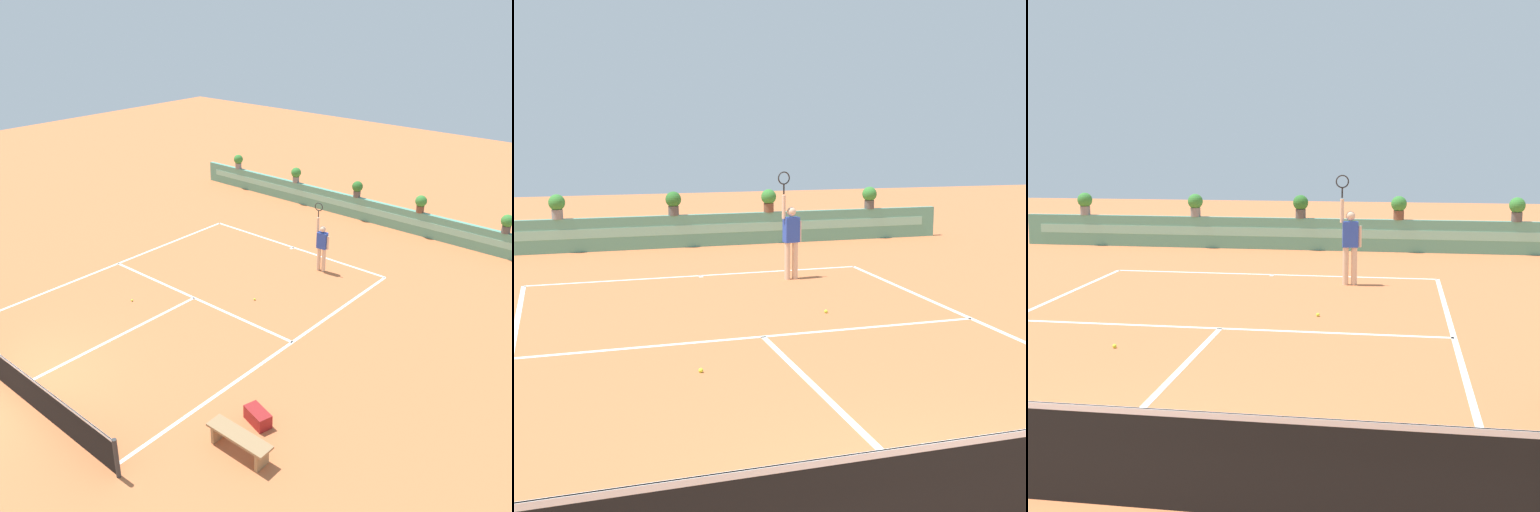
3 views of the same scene
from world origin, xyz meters
The scene contains 12 objects.
ground_plane centered at (0.00, 6.00, 0.00)m, with size 60.00×60.00×0.00m, color #C66B3D.
court_lines centered at (0.00, 6.72, 0.00)m, with size 8.32×11.94×0.01m.
net centered at (0.00, 0.00, 0.51)m, with size 8.92×0.10×1.00m.
back_wall_barrier centered at (0.00, 16.39, 0.50)m, with size 18.00×0.21×1.00m.
tennis_player centered at (2.02, 10.87, 1.05)m, with size 0.62×0.27×2.58m.
tennis_ball_near_baseline centered at (1.64, 7.60, 0.03)m, with size 0.07×0.07×0.07m, color #CCE033.
tennis_ball_mid_court centered at (-1.39, 4.91, 0.03)m, with size 0.07×0.07×0.07m, color #CCE033.
potted_plant_right centered at (3.14, 16.39, 1.41)m, with size 0.48×0.48×0.72m.
potted_plant_left centered at (-3.29, 16.39, 1.41)m, with size 0.48×0.48×0.72m.
potted_plant_far_left centered at (-7.02, 16.39, 1.41)m, with size 0.48×0.48×0.72m.
potted_plant_centre centered at (0.11, 16.39, 1.41)m, with size 0.48×0.48×0.72m.
potted_plant_far_right centered at (6.63, 16.39, 1.41)m, with size 0.48×0.48×0.72m.
Camera 3 is at (3.10, -5.85, 3.27)m, focal length 50.55 mm.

